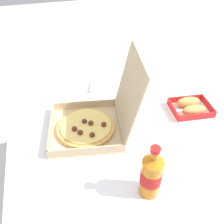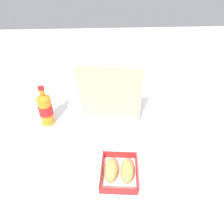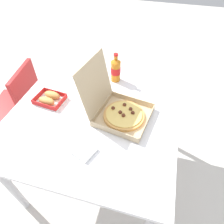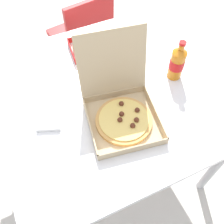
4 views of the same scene
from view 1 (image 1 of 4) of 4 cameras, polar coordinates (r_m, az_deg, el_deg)
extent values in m
plane|color=beige|center=(1.72, 2.53, -21.08)|extent=(10.00, 10.00, 0.00)
cube|color=white|center=(1.15, 3.55, -2.92)|extent=(1.10, 1.08, 0.03)
cylinder|color=#B7B7BC|center=(1.72, -17.38, -4.47)|extent=(0.05, 0.05, 0.71)
cylinder|color=#B7B7BC|center=(1.88, 11.88, 0.96)|extent=(0.05, 0.05, 0.71)
cylinder|color=#B2B2B7|center=(1.78, 23.28, -11.05)|extent=(0.03, 0.03, 0.43)
cube|color=tan|center=(1.10, -6.20, -4.02)|extent=(0.36, 0.36, 0.01)
cube|color=tan|center=(1.10, -14.30, -3.67)|extent=(0.31, 0.06, 0.04)
cube|color=tan|center=(1.20, -6.48, 1.78)|extent=(0.06, 0.31, 0.04)
cube|color=tan|center=(0.98, -6.03, -9.21)|extent=(0.06, 0.31, 0.04)
cube|color=tan|center=(1.09, 1.78, -2.55)|extent=(0.31, 0.06, 0.04)
cube|color=tan|center=(0.99, 4.11, 5.06)|extent=(0.32, 0.13, 0.31)
cylinder|color=tan|center=(1.09, -6.24, -3.57)|extent=(0.26, 0.26, 0.02)
cylinder|color=#EAC666|center=(1.09, -6.29, -3.10)|extent=(0.23, 0.23, 0.01)
sphere|color=#562819|center=(1.03, -4.71, -5.42)|extent=(0.02, 0.02, 0.02)
sphere|color=#562819|center=(1.07, -1.95, -2.95)|extent=(0.02, 0.02, 0.02)
sphere|color=#562819|center=(1.08, -5.00, -2.70)|extent=(0.02, 0.02, 0.02)
sphere|color=#562819|center=(1.06, -8.89, -3.97)|extent=(0.02, 0.02, 0.02)
sphere|color=#562819|center=(1.04, -7.56, -4.83)|extent=(0.02, 0.02, 0.02)
sphere|color=#562819|center=(1.09, -6.57, -2.17)|extent=(0.02, 0.02, 0.02)
cube|color=white|center=(1.26, 17.98, 0.34)|extent=(0.17, 0.21, 0.00)
cube|color=red|center=(1.21, 14.24, 0.61)|extent=(0.15, 0.02, 0.03)
cube|color=red|center=(1.29, 21.85, 1.47)|extent=(0.15, 0.02, 0.03)
cube|color=red|center=(1.30, 16.88, 3.02)|extent=(0.03, 0.19, 0.03)
cube|color=red|center=(1.20, 19.55, -1.07)|extent=(0.03, 0.19, 0.03)
ellipsoid|color=tan|center=(1.26, 17.64, 2.27)|extent=(0.07, 0.13, 0.05)
ellipsoid|color=tan|center=(1.22, 18.87, 0.42)|extent=(0.07, 0.13, 0.05)
cylinder|color=orange|center=(0.84, 9.18, -15.01)|extent=(0.07, 0.07, 0.16)
cone|color=orange|center=(0.77, 9.89, -10.98)|extent=(0.07, 0.07, 0.02)
cylinder|color=orange|center=(0.75, 10.11, -9.76)|extent=(0.03, 0.03, 0.02)
cylinder|color=red|center=(0.73, 10.28, -8.76)|extent=(0.03, 0.03, 0.01)
cylinder|color=red|center=(0.83, 9.24, -14.69)|extent=(0.07, 0.07, 0.06)
cube|color=white|center=(1.06, 14.16, -7.59)|extent=(0.26, 0.23, 0.00)
cube|color=white|center=(1.36, -2.63, 6.01)|extent=(0.14, 0.14, 0.02)
camera|label=2|loc=(1.39, 49.38, 26.87)|focal=33.86mm
camera|label=3|loc=(1.64, -24.23, 42.49)|focal=31.12mm
camera|label=4|loc=(1.23, -52.44, 39.98)|focal=41.24mm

